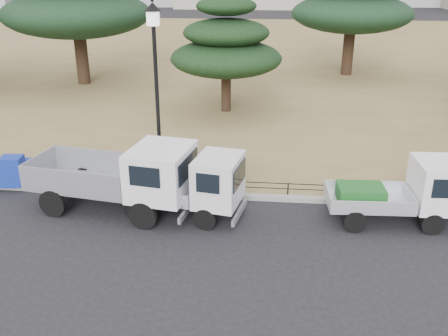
# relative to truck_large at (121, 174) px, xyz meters

# --- Properties ---
(ground) EXTENTS (220.00, 220.00, 0.00)m
(ground) POSITION_rel_truck_large_xyz_m (3.07, -1.43, -1.21)
(ground) COLOR black
(lawn) EXTENTS (120.00, 56.00, 0.15)m
(lawn) POSITION_rel_truck_large_xyz_m (3.07, 29.17, -1.13)
(lawn) COLOR olive
(lawn) RESTS_ON ground
(curb) EXTENTS (120.00, 0.25, 0.16)m
(curb) POSITION_rel_truck_large_xyz_m (3.07, 1.17, -1.13)
(curb) COLOR gray
(curb) RESTS_ON ground
(truck_large) EXTENTS (5.22, 2.71, 2.17)m
(truck_large) POSITION_rel_truck_large_xyz_m (0.00, 0.00, 0.00)
(truck_large) COLOR black
(truck_large) RESTS_ON ground
(truck_kei_front) EXTENTS (3.94, 2.19, 1.97)m
(truck_kei_front) POSITION_rel_truck_large_xyz_m (2.10, -0.10, -0.23)
(truck_kei_front) COLOR black
(truck_kei_front) RESTS_ON ground
(truck_kei_rear) EXTENTS (3.72, 1.74, 1.91)m
(truck_kei_rear) POSITION_rel_truck_large_xyz_m (8.31, 0.09, -0.25)
(truck_kei_rear) COLOR black
(truck_kei_rear) RESTS_ON ground
(street_lamp) EXTENTS (0.53, 0.53, 5.89)m
(street_lamp) POSITION_rel_truck_large_xyz_m (0.89, 1.47, 2.93)
(street_lamp) COLOR black
(street_lamp) RESTS_ON lawn
(pipe_fence) EXTENTS (38.00, 0.04, 0.40)m
(pipe_fence) POSITION_rel_truck_large_xyz_m (3.07, 1.32, -0.77)
(pipe_fence) COLOR black
(pipe_fence) RESTS_ON lawn
(tarp_pile) EXTENTS (1.59, 1.25, 0.98)m
(tarp_pile) POSITION_rel_truck_large_xyz_m (-4.38, 1.36, -0.66)
(tarp_pile) COLOR #142EA2
(tarp_pile) RESTS_ON lawn
(pine_center_left) EXTENTS (5.47, 5.47, 5.56)m
(pine_center_left) POSITION_rel_truck_large_xyz_m (2.13, 11.07, 2.15)
(pine_center_left) COLOR black
(pine_center_left) RESTS_ON lawn
(pine_center_right) EXTENTS (7.79, 7.79, 8.27)m
(pine_center_right) POSITION_rel_truck_large_xyz_m (9.35, 20.89, 3.73)
(pine_center_right) COLOR black
(pine_center_right) RESTS_ON lawn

